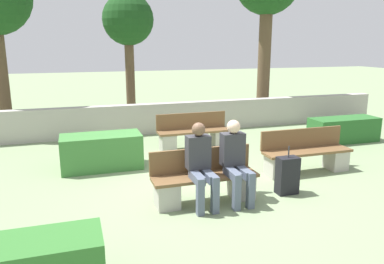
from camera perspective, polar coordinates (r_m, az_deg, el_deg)
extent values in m
plane|color=gray|center=(7.02, 1.81, -8.03)|extent=(60.00, 60.00, 0.00)
cube|color=#ADA89E|center=(10.94, -5.79, 2.07)|extent=(15.00, 0.30, 0.87)
cube|color=brown|center=(6.14, 2.06, -6.85)|extent=(1.76, 0.44, 0.05)
cube|color=brown|center=(6.29, 1.33, -4.20)|extent=(1.76, 0.05, 0.40)
cube|color=#ADA89E|center=(6.05, -3.83, -9.53)|extent=(0.36, 0.40, 0.41)
cube|color=#ADA89E|center=(6.46, 7.51, -8.12)|extent=(0.36, 0.40, 0.41)
cube|color=brown|center=(9.27, 0.34, 0.10)|extent=(1.82, 0.44, 0.05)
cube|color=brown|center=(9.45, -0.12, 1.75)|extent=(1.82, 0.04, 0.40)
cube|color=#ADA89E|center=(9.14, -3.71, -1.60)|extent=(0.36, 0.40, 0.41)
cube|color=#ADA89E|center=(9.55, 4.21, -0.97)|extent=(0.36, 0.40, 0.41)
cube|color=brown|center=(7.89, 17.21, -2.88)|extent=(1.86, 0.44, 0.05)
cube|color=brown|center=(8.02, 16.35, -0.88)|extent=(1.86, 0.05, 0.40)
cube|color=#ADA89E|center=(7.58, 12.71, -5.06)|extent=(0.36, 0.40, 0.41)
cube|color=#ADA89E|center=(8.36, 21.07, -3.92)|extent=(0.36, 0.40, 0.41)
cube|color=#515B70|center=(5.86, 0.73, -6.93)|extent=(0.14, 0.46, 0.13)
cube|color=#515B70|center=(5.92, 2.58, -6.72)|extent=(0.14, 0.46, 0.13)
cube|color=#515B70|center=(5.74, 1.27, -9.87)|extent=(0.11, 0.11, 0.59)
cube|color=#515B70|center=(5.81, 3.54, -9.57)|extent=(0.11, 0.11, 0.59)
cube|color=#333338|center=(6.00, 0.93, -3.07)|extent=(0.38, 0.22, 0.54)
sphere|color=brown|center=(5.89, 1.00, 0.41)|extent=(0.22, 0.22, 0.22)
cube|color=#515B70|center=(6.07, 6.15, -6.29)|extent=(0.14, 0.46, 0.13)
cube|color=#515B70|center=(6.15, 7.87, -6.08)|extent=(0.14, 0.46, 0.13)
cube|color=#515B70|center=(5.94, 6.82, -9.11)|extent=(0.11, 0.11, 0.59)
cube|color=#515B70|center=(6.04, 8.92, -8.80)|extent=(0.11, 0.11, 0.59)
cube|color=#333338|center=(6.21, 6.18, -2.58)|extent=(0.38, 0.22, 0.54)
sphere|color=beige|center=(6.10, 6.35, 0.81)|extent=(0.22, 0.22, 0.22)
cube|color=#286028|center=(10.77, 22.10, 0.34)|extent=(1.85, 0.69, 0.64)
cube|color=#3D7A38|center=(8.03, -13.60, -2.92)|extent=(1.64, 0.76, 0.72)
cube|color=black|center=(6.73, 14.32, -6.43)|extent=(0.37, 0.23, 0.66)
cylinder|color=#333338|center=(6.60, 14.53, -2.92)|extent=(0.02, 0.02, 0.20)
cylinder|color=brown|center=(12.23, -27.14, 7.51)|extent=(0.42, 0.42, 3.25)
cylinder|color=brown|center=(12.46, -9.39, 7.95)|extent=(0.29, 0.29, 2.86)
sphere|color=#194219|center=(12.43, -9.73, 16.56)|extent=(1.61, 1.61, 1.61)
cylinder|color=brown|center=(13.02, 10.93, 10.48)|extent=(0.42, 0.42, 3.93)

